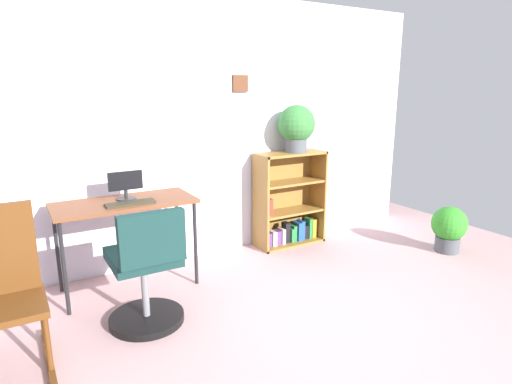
{
  "coord_description": "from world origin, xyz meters",
  "views": [
    {
      "loc": [
        -1.58,
        -1.6,
        1.62
      ],
      "look_at": [
        0.15,
        1.33,
        0.78
      ],
      "focal_mm": 29.95,
      "sensor_mm": 36.0,
      "label": 1
    }
  ],
  "objects_px": {
    "bookshelf_low": "(288,204)",
    "potted_plant_floor": "(449,227)",
    "rocking_chair": "(4,290)",
    "potted_plant_on_shelf": "(296,126)",
    "desk": "(125,209)",
    "keyboard": "(130,203)",
    "monitor": "(126,185)",
    "office_chair": "(146,275)"
  },
  "relations": [
    {
      "from": "rocking_chair",
      "to": "bookshelf_low",
      "type": "xyz_separation_m",
      "value": [
        2.59,
        0.88,
        -0.05
      ]
    },
    {
      "from": "bookshelf_low",
      "to": "potted_plant_floor",
      "type": "xyz_separation_m",
      "value": [
        1.24,
        -1.04,
        -0.17
      ]
    },
    {
      "from": "potted_plant_on_shelf",
      "to": "office_chair",
      "type": "bearing_deg",
      "value": -155.64
    },
    {
      "from": "office_chair",
      "to": "potted_plant_floor",
      "type": "xyz_separation_m",
      "value": [
        3.01,
        -0.16,
        -0.12
      ]
    },
    {
      "from": "monitor",
      "to": "rocking_chair",
      "type": "distance_m",
      "value": 1.19
    },
    {
      "from": "potted_plant_on_shelf",
      "to": "keyboard",
      "type": "bearing_deg",
      "value": -170.72
    },
    {
      "from": "monitor",
      "to": "rocking_chair",
      "type": "relative_size",
      "value": 0.28
    },
    {
      "from": "potted_plant_on_shelf",
      "to": "monitor",
      "type": "bearing_deg",
      "value": -175.73
    },
    {
      "from": "keyboard",
      "to": "potted_plant_on_shelf",
      "type": "distance_m",
      "value": 1.85
    },
    {
      "from": "keyboard",
      "to": "rocking_chair",
      "type": "bearing_deg",
      "value": -148.94
    },
    {
      "from": "keyboard",
      "to": "potted_plant_on_shelf",
      "type": "xyz_separation_m",
      "value": [
        1.76,
        0.29,
        0.49
      ]
    },
    {
      "from": "rocking_chair",
      "to": "potted_plant_floor",
      "type": "height_order",
      "value": "rocking_chair"
    },
    {
      "from": "desk",
      "to": "keyboard",
      "type": "bearing_deg",
      "value": -82.33
    },
    {
      "from": "monitor",
      "to": "office_chair",
      "type": "distance_m",
      "value": 0.85
    },
    {
      "from": "monitor",
      "to": "potted_plant_floor",
      "type": "xyz_separation_m",
      "value": [
        2.94,
        -0.86,
        -0.61
      ]
    },
    {
      "from": "rocking_chair",
      "to": "potted_plant_floor",
      "type": "bearing_deg",
      "value": -2.49
    },
    {
      "from": "desk",
      "to": "potted_plant_on_shelf",
      "type": "relative_size",
      "value": 2.29
    },
    {
      "from": "rocking_chair",
      "to": "keyboard",
      "type": "bearing_deg",
      "value": 31.06
    },
    {
      "from": "bookshelf_low",
      "to": "potted_plant_floor",
      "type": "bearing_deg",
      "value": -39.99
    },
    {
      "from": "desk",
      "to": "monitor",
      "type": "xyz_separation_m",
      "value": [
        0.03,
        0.03,
        0.18
      ]
    },
    {
      "from": "keyboard",
      "to": "potted_plant_floor",
      "type": "relative_size",
      "value": 0.8
    },
    {
      "from": "potted_plant_floor",
      "to": "desk",
      "type": "bearing_deg",
      "value": 164.53
    },
    {
      "from": "monitor",
      "to": "potted_plant_on_shelf",
      "type": "bearing_deg",
      "value": 4.27
    },
    {
      "from": "office_chair",
      "to": "bookshelf_low",
      "type": "distance_m",
      "value": 1.97
    },
    {
      "from": "rocking_chair",
      "to": "potted_plant_on_shelf",
      "type": "bearing_deg",
      "value": 17.21
    },
    {
      "from": "office_chair",
      "to": "potted_plant_on_shelf",
      "type": "bearing_deg",
      "value": 24.36
    },
    {
      "from": "office_chair",
      "to": "rocking_chair",
      "type": "height_order",
      "value": "rocking_chair"
    },
    {
      "from": "monitor",
      "to": "office_chair",
      "type": "xyz_separation_m",
      "value": [
        -0.07,
        -0.69,
        -0.48
      ]
    },
    {
      "from": "rocking_chair",
      "to": "bookshelf_low",
      "type": "distance_m",
      "value": 2.74
    },
    {
      "from": "monitor",
      "to": "potted_plant_floor",
      "type": "height_order",
      "value": "monitor"
    },
    {
      "from": "desk",
      "to": "bookshelf_low",
      "type": "bearing_deg",
      "value": 7.29
    },
    {
      "from": "keyboard",
      "to": "rocking_chair",
      "type": "xyz_separation_m",
      "value": [
        -0.88,
        -0.53,
        -0.27
      ]
    },
    {
      "from": "bookshelf_low",
      "to": "desk",
      "type": "bearing_deg",
      "value": -172.71
    },
    {
      "from": "potted_plant_floor",
      "to": "office_chair",
      "type": "bearing_deg",
      "value": 176.9
    },
    {
      "from": "keyboard",
      "to": "potted_plant_floor",
      "type": "height_order",
      "value": "keyboard"
    },
    {
      "from": "office_chair",
      "to": "rocking_chair",
      "type": "bearing_deg",
      "value": 179.7
    },
    {
      "from": "desk",
      "to": "potted_plant_floor",
      "type": "height_order",
      "value": "desk"
    },
    {
      "from": "desk",
      "to": "office_chair",
      "type": "height_order",
      "value": "office_chair"
    },
    {
      "from": "potted_plant_floor",
      "to": "potted_plant_on_shelf",
      "type": "bearing_deg",
      "value": 140.33
    },
    {
      "from": "rocking_chair",
      "to": "bookshelf_low",
      "type": "height_order",
      "value": "bookshelf_low"
    },
    {
      "from": "monitor",
      "to": "keyboard",
      "type": "bearing_deg",
      "value": -93.73
    },
    {
      "from": "bookshelf_low",
      "to": "rocking_chair",
      "type": "bearing_deg",
      "value": -161.34
    }
  ]
}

